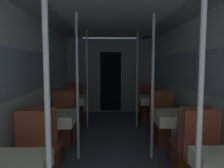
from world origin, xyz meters
TOP-DOWN VIEW (x-y plane):
  - wall_left at (-1.34, 2.66)m, footprint 0.05×8.12m
  - wall_right at (1.34, 2.66)m, footprint 0.05×8.12m
  - ceiling_panel at (0.00, 2.66)m, footprint 2.68×8.12m
  - bulkhead_far at (0.00, 5.83)m, footprint 2.63×0.09m
  - support_pole_left_0 at (-0.58, 0.75)m, footprint 0.04×0.04m
  - dining_table_left_1 at (-0.94, 2.45)m, footprint 0.64×0.64m
  - chair_left_near_1 at (-0.94, 1.86)m, footprint 0.41×0.41m
  - chair_left_far_1 at (-0.94, 3.04)m, footprint 0.41×0.41m
  - support_pole_left_1 at (-0.58, 2.45)m, footprint 0.04×0.04m
  - dining_table_left_2 at (-0.94, 4.15)m, footprint 0.64×0.64m
  - chair_left_near_2 at (-0.94, 3.56)m, footprint 0.41×0.41m
  - chair_left_far_2 at (-0.94, 4.74)m, footprint 0.41×0.41m
  - support_pole_left_2 at (-0.58, 4.15)m, footprint 0.04×0.04m
  - support_pole_right_0 at (0.58, 0.75)m, footprint 0.04×0.04m
  - dining_table_right_1 at (0.94, 2.45)m, footprint 0.64×0.64m
  - chair_right_near_1 at (0.94, 1.86)m, footprint 0.41×0.41m
  - chair_right_far_1 at (0.94, 3.04)m, footprint 0.41×0.41m
  - support_pole_right_1 at (0.58, 2.45)m, footprint 0.04×0.04m
  - dining_table_right_2 at (0.94, 4.15)m, footprint 0.64×0.64m
  - chair_right_near_2 at (0.94, 3.56)m, footprint 0.41×0.41m
  - chair_right_far_2 at (0.94, 4.74)m, footprint 0.41×0.41m
  - support_pole_right_2 at (0.58, 4.15)m, footprint 0.04×0.04m

SIDE VIEW (x-z plane):
  - chair_left_near_1 at x=-0.94m, z-range -0.19..0.79m
  - chair_left_far_1 at x=-0.94m, z-range -0.19..0.79m
  - chair_left_near_2 at x=-0.94m, z-range -0.19..0.79m
  - chair_left_far_2 at x=-0.94m, z-range -0.19..0.79m
  - chair_right_near_1 at x=0.94m, z-range -0.19..0.79m
  - chair_right_far_1 at x=0.94m, z-range -0.19..0.79m
  - chair_right_near_2 at x=0.94m, z-range -0.19..0.79m
  - chair_right_far_2 at x=0.94m, z-range -0.19..0.79m
  - dining_table_left_1 at x=-0.94m, z-range 0.26..0.99m
  - dining_table_left_2 at x=-0.94m, z-range 0.26..0.99m
  - dining_table_right_1 at x=0.94m, z-range 0.26..0.99m
  - dining_table_right_2 at x=0.94m, z-range 0.26..0.99m
  - bulkhead_far at x=0.00m, z-range -0.01..2.24m
  - support_pole_left_0 at x=-0.58m, z-range 0.00..2.24m
  - support_pole_left_1 at x=-0.58m, z-range 0.00..2.24m
  - support_pole_left_2 at x=-0.58m, z-range 0.00..2.24m
  - support_pole_right_0 at x=0.58m, z-range 0.00..2.24m
  - support_pole_right_1 at x=0.58m, z-range 0.00..2.24m
  - support_pole_right_2 at x=0.58m, z-range 0.00..2.24m
  - wall_left at x=-1.34m, z-range 0.03..2.28m
  - wall_right at x=1.34m, z-range 0.03..2.28m
  - ceiling_panel at x=0.00m, z-range 2.25..2.32m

